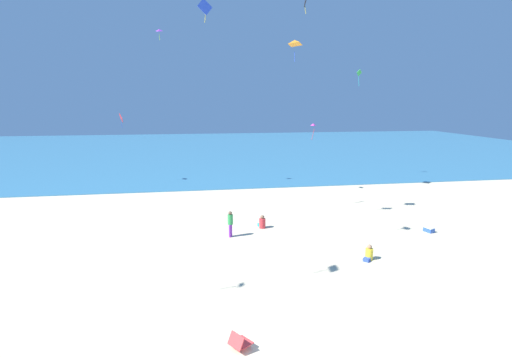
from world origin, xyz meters
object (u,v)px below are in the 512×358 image
Objects in this scene: person_2 at (262,223)px; kite_green at (359,73)px; kite_orange at (295,42)px; person_1 at (369,254)px; kite_magenta at (313,125)px; kite_black at (306,1)px; kite_blue at (205,7)px; beach_chair_far_right at (239,342)px; cooler_box at (429,230)px; kite_purple at (159,30)px; person_0 at (230,222)px; kite_red at (121,118)px.

person_2 is 20.77m from kite_green.
kite_green is at bearing 51.64° from kite_orange.
person_2 reaches higher than person_1.
kite_magenta is 1.01× the size of kite_black.
kite_blue is (-3.14, 2.12, 12.95)m from person_2.
beach_chair_far_right reaches higher than cooler_box.
beach_chair_far_right is at bearing -2.80° from person_1.
kite_purple is at bearing 18.26° from person_2.
kite_magenta is 9.45m from kite_black.
person_2 is at bearing 166.53° from cooler_box.
kite_green is at bearing 37.49° from kite_blue.
cooler_box is 0.47× the size of kite_magenta.
cooler_box is 13.99m from kite_orange.
cooler_box is 12.86m from kite_magenta.
beach_chair_far_right is 0.52× the size of kite_green.
cooler_box is 0.43× the size of person_0.
kite_black is at bearing 68.56° from kite_orange.
kite_black is at bearing -133.18° from person_1.
person_2 is (-4.41, 5.63, 0.02)m from person_1.
kite_blue reaches higher than kite_magenta.
person_1 is at bearing -95.71° from kite_magenta.
kite_orange reaches higher than person_1.
person_1 is (7.17, 5.92, 0.00)m from beach_chair_far_right.
kite_green is 19.21m from kite_blue.
kite_orange is at bearing -120.23° from person_0.
kite_black reaches higher than person_1.
kite_black reaches higher than kite_purple.
beach_chair_far_right is 28.03m from kite_red.
kite_orange is (-2.18, 7.03, 10.99)m from person_1.
person_0 is 13.49m from kite_magenta.
person_1 is at bearing -153.39° from person_2.
kite_purple reaches higher than person_1.
kite_magenta is at bearing -20.66° from kite_red.
person_0 is 1.10× the size of kite_blue.
kite_orange is (2.22, 1.41, 10.97)m from person_2.
beach_chair_far_right is 0.62× the size of kite_orange.
person_2 is at bearing -121.68° from kite_black.
beach_chair_far_right is 17.71m from kite_orange.
kite_green is (7.53, 19.31, 10.11)m from person_1.
kite_purple reaches higher than kite_orange.
kite_red is at bearing 177.47° from kite_green.
kite_green is 18.94m from kite_purple.
person_1 is 0.57× the size of kite_black.
kite_magenta is (-4.02, 10.81, 5.68)m from cooler_box.
person_1 is at bearing -90.83° from kite_black.
person_0 reaches higher than person_1.
person_2 is 17.24m from kite_black.
beach_chair_far_right is 0.96× the size of kite_purple.
kite_blue is at bearing -45.09° from person_0.
kite_green is at bearing -153.65° from person_1.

